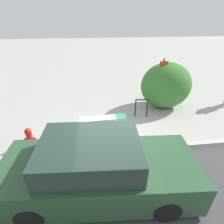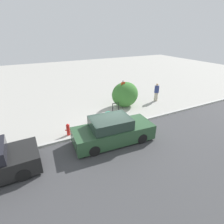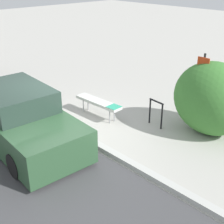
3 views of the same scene
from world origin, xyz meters
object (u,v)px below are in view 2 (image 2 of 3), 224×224
fire_hydrant (68,129)px  sign_post (123,92)px  pedestrian (156,92)px  parked_car_near (113,131)px  bike_rack (116,107)px  bench (100,115)px

fire_hydrant → sign_post: bearing=23.5°
pedestrian → parked_car_near: size_ratio=0.35×
bike_rack → fire_hydrant: size_ratio=1.08×
bike_rack → parked_car_near: (-1.99, -3.39, 0.18)m
pedestrian → parked_car_near: bearing=-113.3°
bench → fire_hydrant: 2.55m
bike_rack → sign_post: size_ratio=0.36×
fire_hydrant → parked_car_near: parked_car_near is taller
pedestrian → bike_rack: bearing=-137.2°
sign_post → fire_hydrant: 5.67m
bench → sign_post: 3.19m
sign_post → parked_car_near: size_ratio=0.49×
parked_car_near → fire_hydrant: bearing=142.9°
bike_rack → pedestrian: 4.57m
parked_car_near → pedestrian: bearing=35.4°
bench → pedestrian: 6.36m
bench → bike_rack: 1.86m
fire_hydrant → parked_car_near: size_ratio=0.16×
bike_rack → pedestrian: size_ratio=0.50×
sign_post → parked_car_near: bearing=-126.3°
fire_hydrant → parked_car_near: 2.83m
sign_post → pedestrian: size_ratio=1.39×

